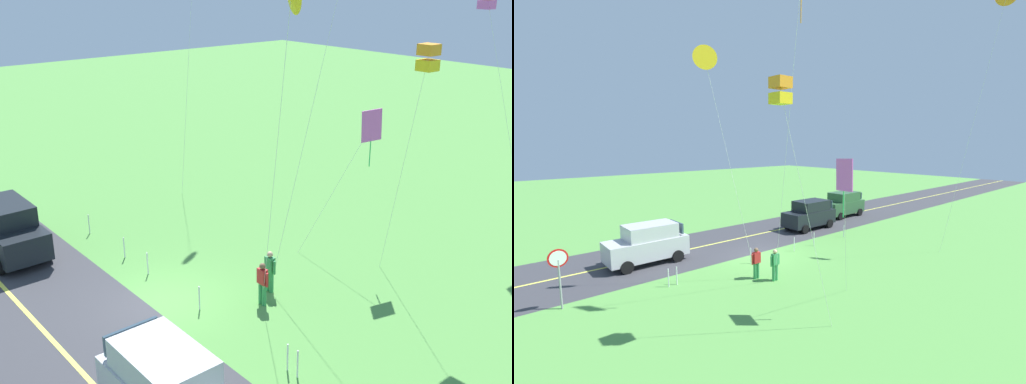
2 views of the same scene
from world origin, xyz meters
TOP-DOWN VIEW (x-y plane):
  - ground_plane at (0.00, 0.00)m, footprint 120.00×120.00m
  - asphalt_road at (0.00, -4.00)m, footprint 120.00×7.00m
  - road_centre_stripe at (0.00, -4.00)m, footprint 120.00×0.16m
  - car_parked_west_near at (-7.35, -2.75)m, footprint 4.40×2.12m
  - person_adult_near at (2.38, 2.61)m, footprint 0.58×0.22m
  - person_adult_companion at (1.84, 3.43)m, footprint 0.58×0.22m
  - kite_green_far at (2.40, 7.90)m, footprint 2.44×1.91m
  - kite_pink_drift at (5.06, 7.29)m, footprint 2.21×1.09m
  - fence_post_0 at (-7.28, 0.70)m, footprint 0.05×0.05m
  - fence_post_1 at (-4.06, 0.70)m, footprint 0.05×0.05m
  - fence_post_2 at (-2.21, 0.70)m, footprint 0.05×0.05m
  - fence_post_3 at (1.27, 0.70)m, footprint 0.05×0.05m
  - fence_post_4 at (6.19, 0.70)m, footprint 0.05×0.05m
  - fence_post_5 at (5.77, 0.70)m, footprint 0.05×0.05m

SIDE VIEW (x-z plane):
  - ground_plane at x=0.00m, z-range -0.10..0.00m
  - asphalt_road at x=0.00m, z-range 0.00..0.00m
  - road_centre_stripe at x=0.00m, z-range 0.00..0.01m
  - fence_post_0 at x=-7.28m, z-range 0.00..0.90m
  - fence_post_1 at x=-4.06m, z-range 0.00..0.90m
  - fence_post_2 at x=-2.21m, z-range 0.00..0.90m
  - fence_post_3 at x=1.27m, z-range 0.00..0.90m
  - fence_post_4 at x=6.19m, z-range 0.00..0.90m
  - fence_post_5 at x=5.77m, z-range 0.00..0.90m
  - person_adult_near at x=2.38m, z-range 0.06..1.66m
  - person_adult_companion at x=1.84m, z-range 0.06..1.66m
  - car_parked_west_near at x=-7.35m, z-range 0.03..2.27m
  - kite_green_far at x=2.40m, z-range 2.41..8.66m
  - kite_pink_drift at x=5.06m, z-range 4.00..12.90m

